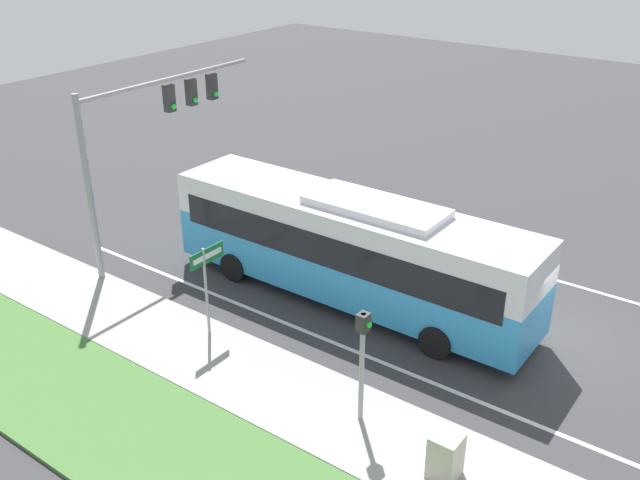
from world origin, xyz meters
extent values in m
plane|color=#38383A|center=(0.00, 0.00, 0.00)|extent=(80.00, 80.00, 0.00)
cube|color=#9E9E99|center=(-6.20, 0.00, 0.06)|extent=(2.80, 80.00, 0.12)
cube|color=silver|center=(-3.60, 0.00, 0.00)|extent=(0.14, 30.00, 0.01)
cube|color=silver|center=(3.60, 0.00, 0.00)|extent=(0.14, 30.00, 0.01)
cube|color=#3393D1|center=(-1.34, 5.74, 1.15)|extent=(2.46, 11.74, 1.55)
cube|color=silver|center=(-1.34, 5.74, 2.56)|extent=(2.46, 11.74, 1.26)
cube|color=black|center=(-1.34, 5.74, 2.12)|extent=(2.50, 10.80, 0.96)
cube|color=silver|center=(-1.34, 4.86, 3.31)|extent=(1.72, 4.11, 0.24)
cylinder|color=black|center=(-2.53, 9.38, 0.47)|extent=(0.28, 0.94, 0.94)
cylinder|color=black|center=(-0.16, 9.38, 0.47)|extent=(0.28, 0.94, 0.94)
cylinder|color=black|center=(-2.53, 2.11, 0.47)|extent=(0.28, 0.94, 0.94)
cylinder|color=black|center=(-0.16, 2.11, 0.47)|extent=(0.28, 0.94, 0.94)
cylinder|color=#939399|center=(-5.05, 12.85, 3.05)|extent=(0.20, 0.20, 6.10)
cylinder|color=#939399|center=(-1.40, 12.85, 5.85)|extent=(7.30, 0.14, 0.14)
cube|color=#2D2D2D|center=(-1.49, 12.85, 5.23)|extent=(0.32, 0.28, 0.90)
sphere|color=#1ED838|center=(-1.49, 12.67, 4.99)|extent=(0.18, 0.18, 0.18)
cube|color=#2D2D2D|center=(-0.49, 12.85, 5.23)|extent=(0.32, 0.28, 0.90)
sphere|color=#1ED838|center=(-0.49, 12.67, 4.99)|extent=(0.18, 0.18, 0.18)
cube|color=#2D2D2D|center=(0.52, 12.85, 5.23)|extent=(0.32, 0.28, 0.90)
sphere|color=#1ED838|center=(0.52, 12.67, 4.99)|extent=(0.18, 0.18, 0.18)
cylinder|color=#939399|center=(-5.96, 2.27, 1.50)|extent=(0.12, 0.12, 2.99)
cube|color=#2D2D2D|center=(-5.96, 2.27, 2.77)|extent=(0.28, 0.24, 0.44)
sphere|color=#1ED838|center=(-5.96, 2.12, 2.77)|extent=(0.14, 0.14, 0.14)
cylinder|color=#939399|center=(-5.41, 7.70, 1.39)|extent=(0.08, 0.08, 2.78)
cube|color=#196B33|center=(-5.28, 7.70, 2.51)|extent=(1.24, 0.03, 0.44)
cube|color=white|center=(-5.28, 7.68, 2.51)|extent=(1.06, 0.01, 0.16)
cube|color=#B7B29E|center=(-6.45, -0.16, 0.64)|extent=(0.63, 0.61, 1.05)
camera|label=1|loc=(-17.27, -4.79, 11.19)|focal=40.00mm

